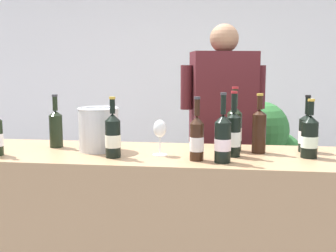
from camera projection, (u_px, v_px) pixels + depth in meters
The scene contains 15 objects.
wall_back at pixel (204, 74), 4.71m from camera, with size 8.00×0.10×2.80m, color white.
counter at pixel (181, 241), 2.28m from camera, with size 2.52×0.64×1.00m, color #9E7A56.
wine_bottle_0 at pixel (259, 130), 2.21m from camera, with size 0.08×0.08×0.33m.
wine_bottle_2 at pixel (113, 136), 2.10m from camera, with size 0.08×0.08×0.32m.
wine_bottle_3 at pixel (233, 134), 2.12m from camera, with size 0.08×0.08×0.34m.
wine_bottle_5 at pixel (56, 127), 2.38m from camera, with size 0.08×0.08×0.31m.
wine_bottle_6 at pixel (306, 133), 2.24m from camera, with size 0.08×0.08×0.31m.
wine_bottle_7 at pixel (234, 128), 2.27m from camera, with size 0.08×0.08×0.36m.
wine_bottle_8 at pixel (310, 136), 2.09m from camera, with size 0.09×0.09×0.30m.
wine_bottle_10 at pixel (223, 138), 1.98m from camera, with size 0.08×0.08×0.34m.
wine_bottle_11 at pixel (197, 138), 2.03m from camera, with size 0.07×0.07×0.32m.
wine_glass at pixel (160, 130), 2.15m from camera, with size 0.08×0.08×0.19m.
ice_bucket at pixel (99, 129), 2.28m from camera, with size 0.23×0.23×0.24m.
person_server at pixel (222, 155), 2.84m from camera, with size 0.58×0.34×1.76m.
potted_shrub at pixel (268, 155), 3.43m from camera, with size 0.62×0.64×1.20m.
Camera 1 is at (0.21, -2.16, 1.45)m, focal length 43.52 mm.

